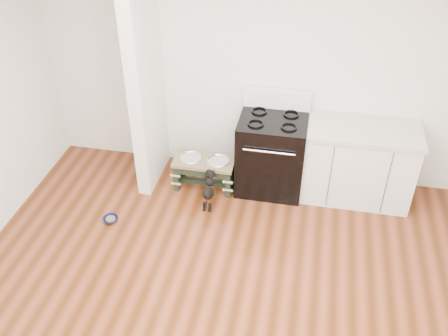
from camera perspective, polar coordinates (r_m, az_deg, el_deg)
ground at (r=4.59m, az=-1.57°, el=-18.07°), size 5.00×5.00×0.00m
room_shell at (r=3.41m, az=-2.00°, el=-1.87°), size 5.00×5.00×5.00m
partition_wall at (r=5.58m, az=-9.01°, el=10.47°), size 0.15×0.80×2.70m
oven_range at (r=5.78m, az=5.45°, el=1.77°), size 0.76×0.69×1.14m
cabinet_run at (r=5.83m, az=15.06°, el=0.55°), size 1.24×0.64×0.91m
dog_feeder at (r=5.86m, az=-2.26°, el=0.05°), size 0.71×0.38×0.40m
puppy at (r=5.61m, az=-1.75°, el=-2.35°), size 0.12×0.36×0.43m
floor_bowl at (r=5.66m, az=-12.83°, el=-5.75°), size 0.18×0.18×0.05m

